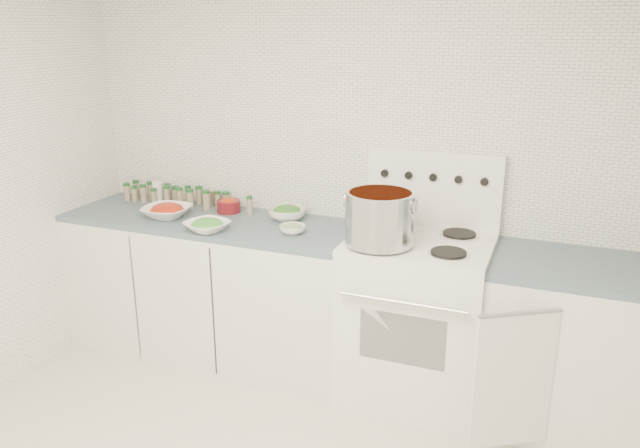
{
  "coord_description": "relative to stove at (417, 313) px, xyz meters",
  "views": [
    {
      "loc": [
        1.13,
        -1.95,
        2.03
      ],
      "look_at": [
        -0.08,
        1.14,
        0.97
      ],
      "focal_mm": 35.0,
      "sensor_mm": 36.0,
      "label": 1
    }
  ],
  "objects": [
    {
      "name": "room_walls",
      "position": [
        -0.48,
        -1.19,
        1.06
      ],
      "size": [
        3.54,
        3.04,
        2.52
      ],
      "color": "white",
      "rests_on": "ground"
    },
    {
      "name": "counter_left",
      "position": [
        -1.3,
        0.0,
        -0.05
      ],
      "size": [
        1.85,
        0.62,
        0.9
      ],
      "color": "white",
      "rests_on": "ground"
    },
    {
      "name": "stove",
      "position": [
        0.0,
        0.0,
        0.0
      ],
      "size": [
        0.76,
        0.7,
        1.36
      ],
      "color": "white",
      "rests_on": "ground"
    },
    {
      "name": "counter_right",
      "position": [
        0.82,
        0.0,
        -0.05
      ],
      "size": [
        0.89,
        0.84,
        0.9
      ],
      "color": "white",
      "rests_on": "ground"
    },
    {
      "name": "stock_pot",
      "position": [
        -0.18,
        -0.17,
        0.6
      ],
      "size": [
        0.38,
        0.36,
        0.27
      ],
      "rotation": [
        0.0,
        0.0,
        0.23
      ],
      "color": "silver",
      "rests_on": "stove"
    },
    {
      "name": "bowl_tomato",
      "position": [
        -1.57,
        -0.07,
        0.44
      ],
      "size": [
        0.3,
        0.3,
        0.1
      ],
      "color": "white",
      "rests_on": "counter_left"
    },
    {
      "name": "bowl_snowpea",
      "position": [
        -1.19,
        -0.22,
        0.44
      ],
      "size": [
        0.3,
        0.3,
        0.08
      ],
      "color": "white",
      "rests_on": "counter_left"
    },
    {
      "name": "bowl_broccoli",
      "position": [
        -0.86,
        0.16,
        0.45
      ],
      "size": [
        0.25,
        0.25,
        0.09
      ],
      "color": "white",
      "rests_on": "counter_left"
    },
    {
      "name": "bowl_zucchini",
      "position": [
        -0.72,
        -0.07,
        0.43
      ],
      "size": [
        0.18,
        0.18,
        0.06
      ],
      "color": "white",
      "rests_on": "counter_left"
    },
    {
      "name": "bowl_pepper",
      "position": [
        -1.27,
        0.17,
        0.45
      ],
      "size": [
        0.15,
        0.15,
        0.09
      ],
      "color": "#5C0F16",
      "rests_on": "counter_left"
    },
    {
      "name": "salt_canister",
      "position": [
        -1.84,
        0.23,
        0.47
      ],
      "size": [
        0.07,
        0.07,
        0.13
      ],
      "primitive_type": "cylinder",
      "rotation": [
        0.0,
        0.0,
        -0.08
      ],
      "color": "white",
      "rests_on": "counter_left"
    },
    {
      "name": "tin_can",
      "position": [
        -1.46,
        0.26,
        0.45
      ],
      "size": [
        0.1,
        0.1,
        0.1
      ],
      "primitive_type": "cylinder",
      "rotation": [
        0.0,
        0.0,
        0.34
      ],
      "color": "#A8A18E",
      "rests_on": "counter_left"
    },
    {
      "name": "spice_cluster",
      "position": [
        -1.68,
        0.21,
        0.46
      ],
      "size": [
        0.97,
        0.16,
        0.13
      ],
      "color": "gray",
      "rests_on": "counter_left"
    }
  ]
}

